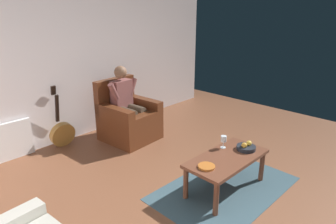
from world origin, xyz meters
TOP-DOWN VIEW (x-y plane):
  - ground_plane at (0.00, 0.00)m, footprint 7.16×7.16m
  - wall_back at (0.00, -3.01)m, footprint 5.91×0.06m
  - rug at (-0.19, -0.25)m, footprint 1.79×1.16m
  - armchair at (-0.34, -2.28)m, footprint 0.83×0.85m
  - person_seated at (-0.34, -2.29)m, footprint 0.61×0.57m
  - coffee_table at (-0.19, -0.25)m, footprint 1.08×0.55m
  - guitar at (0.58, -2.81)m, footprint 0.39×0.24m
  - radiator at (1.26, -2.94)m, footprint 0.54×0.06m
  - wine_glass_near at (-0.36, -0.43)m, footprint 0.07×0.07m
  - fruit_bowl at (-0.52, -0.19)m, footprint 0.24×0.24m
  - decorative_dish at (0.18, -0.28)m, footprint 0.19×0.19m

SIDE VIEW (x-z plane):
  - ground_plane at x=0.00m, z-range 0.00..0.00m
  - rug at x=-0.19m, z-range 0.00..0.01m
  - guitar at x=0.58m, z-range -0.26..0.71m
  - radiator at x=1.26m, z-range 0.00..0.56m
  - armchair at x=-0.34m, z-range -0.16..0.83m
  - coffee_table at x=-0.19m, z-range 0.15..0.59m
  - decorative_dish at x=0.18m, z-range 0.44..0.46m
  - fruit_bowl at x=-0.52m, z-range 0.42..0.52m
  - wine_glass_near at x=-0.36m, z-range 0.47..0.63m
  - person_seated at x=-0.34m, z-range 0.05..1.26m
  - wall_back at x=0.00m, z-range 0.00..2.73m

